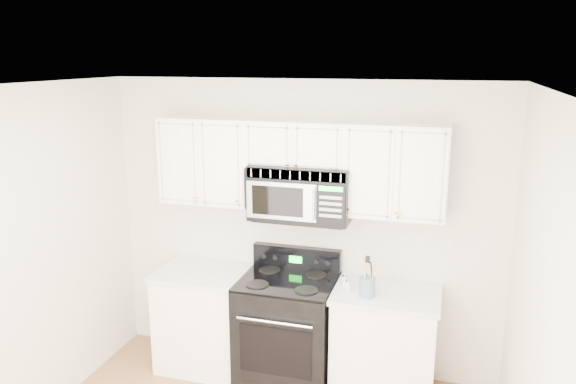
% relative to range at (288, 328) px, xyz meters
% --- Properties ---
extents(room, '(3.51, 3.51, 2.61)m').
position_rel_range_xyz_m(room, '(0.04, -1.41, 0.82)').
color(room, brown).
rests_on(room, ground).
extents(base_cabinet_left, '(0.86, 0.65, 0.92)m').
position_rel_range_xyz_m(base_cabinet_left, '(-0.76, 0.03, -0.06)').
color(base_cabinet_left, white).
rests_on(base_cabinet_left, ground).
extents(base_cabinet_right, '(0.86, 0.65, 0.92)m').
position_rel_range_xyz_m(base_cabinet_right, '(0.84, 0.03, -0.06)').
color(base_cabinet_right, white).
rests_on(base_cabinet_right, ground).
extents(range, '(0.80, 0.73, 1.13)m').
position_rel_range_xyz_m(range, '(0.00, 0.00, 0.00)').
color(range, black).
rests_on(range, ground).
extents(upper_cabinets, '(2.44, 0.37, 0.75)m').
position_rel_range_xyz_m(upper_cabinets, '(0.04, 0.17, 1.45)').
color(upper_cabinets, white).
rests_on(upper_cabinets, ground).
extents(microwave, '(0.84, 0.47, 0.46)m').
position_rel_range_xyz_m(microwave, '(0.09, 0.12, 1.20)').
color(microwave, black).
rests_on(microwave, ground).
extents(utensil_crock, '(0.13, 0.13, 0.34)m').
position_rel_range_xyz_m(utensil_crock, '(0.69, -0.12, 0.52)').
color(utensil_crock, slate).
rests_on(utensil_crock, base_cabinet_right).
extents(shaker_salt, '(0.05, 0.05, 0.11)m').
position_rel_range_xyz_m(shaker_salt, '(0.49, 0.03, 0.49)').
color(shaker_salt, silver).
rests_on(shaker_salt, base_cabinet_right).
extents(shaker_pepper, '(0.04, 0.04, 0.10)m').
position_rel_range_xyz_m(shaker_pepper, '(0.53, -0.06, 0.49)').
color(shaker_pepper, silver).
rests_on(shaker_pepper, base_cabinet_right).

